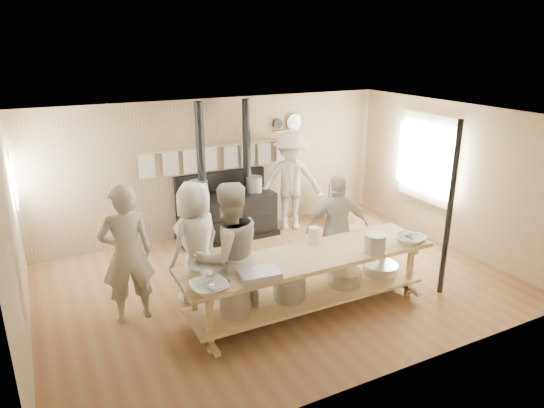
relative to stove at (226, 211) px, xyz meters
name	(u,v)px	position (x,y,z in m)	size (l,w,h in m)	color
ground	(278,283)	(0.01, -2.12, -0.52)	(7.00, 7.00, 0.00)	brown
room_shell	(279,184)	(0.01, -2.12, 1.10)	(7.00, 7.00, 7.00)	tan
window_right	(427,158)	(3.48, -1.52, 0.98)	(0.09, 1.50, 1.65)	beige
left_opening	(14,181)	(-3.44, -0.12, 1.08)	(0.00, 0.90, 0.90)	white
stove	(226,211)	(0.00, 0.00, 0.00)	(1.90, 0.75, 2.60)	black
towel_rail	(220,155)	(0.01, 0.28, 1.03)	(3.00, 0.04, 0.47)	tan
back_wall_shelf	(287,125)	(1.47, 0.32, 1.48)	(0.63, 0.14, 0.32)	tan
prep_table	(308,277)	(0.00, -3.02, 0.00)	(3.60, 0.90, 0.85)	tan
support_post	(450,211)	(2.06, -3.47, 0.78)	(0.08, 0.08, 2.60)	black
cook_far_left	(127,254)	(-2.23, -2.10, 0.43)	(0.69, 0.46, 1.90)	#B8B2A3
cook_left	(229,256)	(-1.07, -2.81, 0.46)	(0.95, 0.74, 1.96)	#B8B2A3
cook_center	(196,242)	(-1.24, -1.98, 0.36)	(0.86, 0.56, 1.77)	#B8B2A3
cook_right	(338,228)	(0.92, -2.35, 0.32)	(0.99, 0.41, 1.69)	#B8B2A3
cook_by_window	(291,181)	(1.31, -0.17, 0.46)	(1.27, 0.73, 1.97)	#B8B2A3
chair	(341,211)	(2.38, -0.36, -0.27)	(0.45, 0.45, 0.84)	brown
bowl_white_a	(209,287)	(-1.54, -3.35, 0.38)	(0.43, 0.43, 0.11)	white
bowl_steel_a	(218,286)	(-1.43, -3.35, 0.37)	(0.28, 0.28, 0.09)	silver
bowl_white_b	(409,239)	(1.50, -3.30, 0.38)	(0.41, 0.41, 0.10)	white
bowl_steel_b	(414,240)	(1.56, -3.35, 0.38)	(0.33, 0.33, 0.10)	silver
roasting_pan	(259,275)	(-0.90, -3.35, 0.38)	(0.49, 0.33, 0.11)	#B2B2B7
mixing_bowl_large	(208,269)	(-1.40, -2.94, 0.41)	(0.49, 0.49, 0.16)	silver
bucket_galv	(375,243)	(0.85, -3.35, 0.46)	(0.29, 0.29, 0.27)	gray
deep_bowl_enamel	(241,252)	(-0.85, -2.69, 0.41)	(0.27, 0.27, 0.17)	white
pitcher	(313,235)	(0.27, -2.69, 0.45)	(0.15, 0.15, 0.24)	white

